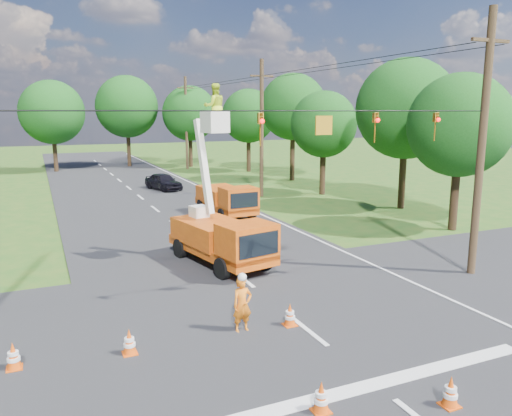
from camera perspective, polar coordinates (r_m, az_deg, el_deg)
name	(u,v)px	position (r m, az deg, el deg)	size (l,w,h in m)	color
ground	(155,210)	(33.11, -11.44, -0.18)	(140.00, 140.00, 0.00)	#245419
road_main	(155,210)	(33.11, -11.44, -0.18)	(12.00, 100.00, 0.06)	black
road_cross	(277,307)	(16.61, 2.42, -11.25)	(56.00, 10.00, 0.07)	black
stop_bar	(375,386)	(12.63, 13.48, -19.16)	(9.00, 0.45, 0.02)	silver
edge_line	(235,203)	(34.70, -2.38, 0.53)	(0.12, 90.00, 0.02)	silver
bucket_truck	(222,227)	(20.58, -3.94, -2.15)	(3.10, 5.85, 7.38)	#D5540F
second_truck	(227,199)	(30.24, -3.35, 0.99)	(2.39, 5.48, 2.01)	#D5540F
ground_worker	(242,305)	(14.59, -1.57, -11.02)	(0.59, 0.39, 1.63)	orange
distant_car	(163,181)	(41.30, -10.54, 3.00)	(1.61, 4.01, 1.37)	black
traffic_cone_0	(321,398)	(11.32, 7.45, -20.68)	(0.38, 0.38, 0.71)	#DF4C0B
traffic_cone_1	(450,392)	(12.15, 21.34, -19.01)	(0.38, 0.38, 0.71)	#DF4C0B
traffic_cone_2	(246,250)	(21.80, -1.20, -4.79)	(0.38, 0.38, 0.71)	#DF4C0B
traffic_cone_3	(251,236)	(24.10, -0.55, -3.25)	(0.38, 0.38, 0.71)	#DF4C0B
traffic_cone_4	(129,342)	(13.89, -14.27, -14.63)	(0.38, 0.38, 0.71)	#DF4C0B
traffic_cone_5	(13,356)	(14.12, -25.99, -14.99)	(0.38, 0.38, 0.71)	#DF4C0B
traffic_cone_7	(234,207)	(31.60, -2.56, 0.16)	(0.38, 0.38, 0.71)	#DF4C0B
traffic_cone_8	(290,315)	(15.12, 3.89, -12.10)	(0.38, 0.38, 0.71)	#DF4C0B
pole_right_near	(482,143)	(20.64, 24.40, 6.74)	(1.80, 0.30, 10.00)	#4C3823
pole_right_mid	(262,128)	(37.11, 0.64, 9.16)	(1.80, 0.30, 10.00)	#4C3823
pole_right_far	(186,122)	(55.94, -7.97, 9.66)	(1.80, 0.30, 10.00)	#4C3823
signal_span	(341,124)	(16.49, 9.65, 9.42)	(18.00, 0.29, 1.07)	black
tree_right_a	(460,126)	(28.37, 22.27, 8.72)	(5.40, 5.40, 8.28)	#382616
tree_right_b	(406,109)	(33.78, 16.78, 10.78)	(6.40, 6.40, 9.65)	#382616
tree_right_c	(324,125)	(38.42, 7.75, 9.43)	(5.00, 5.00, 7.83)	#382616
tree_right_d	(293,107)	(46.16, 4.25, 11.44)	(6.00, 6.00, 9.70)	#382616
tree_right_e	(249,116)	(52.96, -0.86, 10.46)	(5.60, 5.60, 8.63)	#382616
tree_far_a	(52,112)	(56.81, -22.28, 10.08)	(6.60, 6.60, 9.50)	#382616
tree_far_b	(127,107)	(59.60, -14.55, 11.14)	(7.00, 7.00, 10.32)	#382616
tree_far_c	(190,113)	(58.12, -7.58, 10.66)	(6.20, 6.20, 9.18)	#382616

